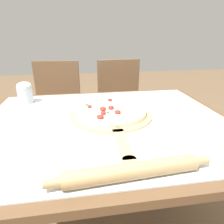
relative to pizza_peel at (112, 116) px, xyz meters
The scene contains 8 objects.
dining_table 0.12m from the pizza_peel, 130.99° to the right, with size 1.20×0.96×0.72m.
towel_cloth 0.04m from the pizza_peel, 130.99° to the right, with size 1.12×0.88×0.00m.
pizza_peel is the anchor object (origin of this frame).
pizza 0.03m from the pizza_peel, 91.42° to the left, with size 0.34×0.34×0.04m.
rolling_pin 0.43m from the pizza_peel, 91.30° to the right, with size 0.47×0.08×0.05m.
chair_left 0.89m from the pizza_peel, 113.82° to the left, with size 0.44×0.44×0.89m.
chair_right 0.85m from the pizza_peel, 75.35° to the left, with size 0.43×0.43×0.89m.
flour_cup 0.54m from the pizza_peel, 147.91° to the left, with size 0.08×0.08×0.12m.
Camera 1 is at (-0.11, -0.83, 1.11)m, focal length 32.00 mm.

